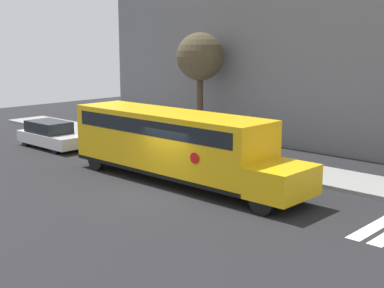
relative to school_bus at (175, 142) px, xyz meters
The scene contains 6 objects.
ground_plane 2.43m from the school_bus, 64.09° to the right, with size 60.00×60.00×0.00m, color black.
sidewalk_strip 5.30m from the school_bus, 81.52° to the left, with size 44.00×3.00×0.15m.
building_backdrop 12.45m from the school_bus, 86.30° to the left, with size 32.00×4.00×13.05m.
school_bus is the anchor object (origin of this frame).
parked_car 10.39m from the school_bus, behind, with size 4.64×1.78×1.51m.
tree_far_sidewalk 10.18m from the school_bus, 125.97° to the left, with size 2.84×2.84×6.49m.
Camera 1 is at (15.25, -14.34, 6.07)m, focal length 50.00 mm.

